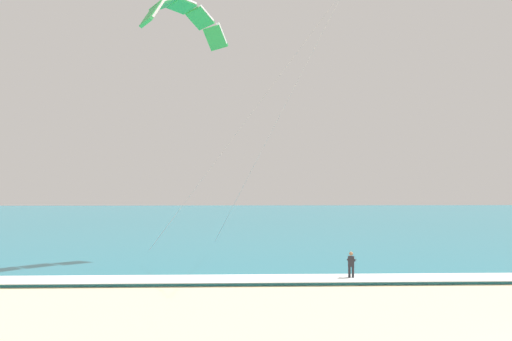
% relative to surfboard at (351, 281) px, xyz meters
% --- Properties ---
extents(sea, '(200.00, 120.00, 0.20)m').
position_rel_surfboard_xyz_m(sea, '(4.36, 58.95, 0.07)').
color(sea, teal).
rests_on(sea, ground).
extents(surf_foam, '(200.00, 2.54, 0.04)m').
position_rel_surfboard_xyz_m(surf_foam, '(4.36, -0.05, 0.19)').
color(surf_foam, white).
rests_on(surf_foam, sea).
extents(surfboard, '(0.84, 1.47, 0.09)m').
position_rel_surfboard_xyz_m(surfboard, '(0.00, 0.00, 0.00)').
color(surfboard, '#E04C38').
rests_on(surfboard, ground).
extents(kitesurfer, '(0.62, 0.62, 1.69)m').
position_rel_surfboard_xyz_m(kitesurfer, '(0.01, 0.02, 0.91)').
color(kitesurfer, '#232328').
rests_on(kitesurfer, ground).
extents(kite_primary, '(13.04, 11.16, 17.85)m').
position_rel_surfboard_xyz_m(kite_primary, '(-10.32, 8.18, 17.81)').
color(kite_primary, green).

